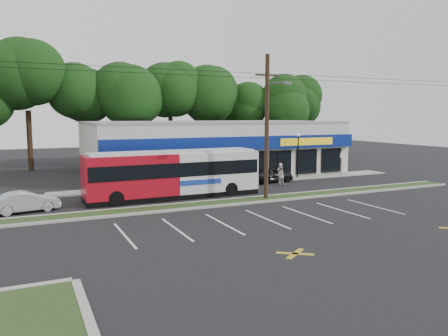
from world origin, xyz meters
name	(u,v)px	position (x,y,z in m)	size (l,w,h in m)	color
ground	(234,206)	(0.00, 0.00, 0.00)	(120.00, 120.00, 0.00)	black
grass_strip	(227,202)	(0.00, 1.00, 0.06)	(40.00, 1.60, 0.12)	#263D19
curb_south	(233,205)	(0.00, 0.15, 0.07)	(40.00, 0.25, 0.14)	#9E9E93
curb_north	(222,200)	(0.00, 1.85, 0.07)	(40.00, 0.25, 0.14)	#9E9E93
sidewalk	(240,182)	(5.00, 9.00, 0.05)	(32.00, 2.20, 0.10)	#9E9E93
strip_mall	(214,147)	(5.50, 15.91, 2.65)	(25.00, 12.55, 5.30)	beige
utility_pole	(265,122)	(2.83, 0.93, 5.41)	(50.00, 2.77, 10.00)	black
lamp_post	(298,150)	(11.00, 8.80, 2.67)	(0.30, 0.30, 4.25)	black
sign_post	(342,160)	(16.00, 8.57, 1.56)	(0.45, 0.10, 2.23)	#59595E
tree_line	(169,94)	(4.00, 26.00, 8.42)	(46.76, 6.76, 11.83)	black
metrobus	(174,173)	(-2.59, 4.50, 1.79)	(12.62, 2.87, 3.38)	#AA0D1B
car_dark	(271,175)	(7.49, 7.79, 0.69)	(1.64, 4.07, 1.39)	black
car_silver	(25,202)	(-12.35, 3.73, 0.64)	(1.36, 3.90, 1.29)	#A6A8AE
pedestrian_a	(280,173)	(8.02, 7.15, 0.87)	(0.64, 0.42, 1.74)	silver
pedestrian_b	(280,176)	(7.30, 6.00, 0.84)	(0.81, 0.63, 1.67)	#BAB2A8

